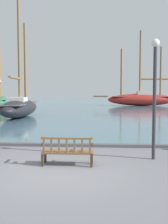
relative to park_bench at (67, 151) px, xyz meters
The scene contains 8 objects.
ground_plane 0.98m from the park_bench, 100.61° to the right, with size 160.00×160.00×0.00m, color slate.
harbor_water 43.16m from the park_bench, 90.21° to the left, with size 100.00×80.00×0.08m, color slate.
quay_edge_kerb 3.04m from the park_bench, 93.00° to the left, with size 40.00×0.30×0.12m, color #4C4C50.
park_bench is the anchor object (origin of this frame).
sailboat_outer_starboard 30.96m from the park_bench, 114.04° to the left, with size 4.85×9.10×11.15m.
sailboat_distant_harbor 16.56m from the park_bench, 111.78° to the left, with size 3.06×10.46×11.10m.
sailboat_nearest_starboard 35.30m from the park_bench, 78.45° to the left, with size 12.52×3.06×11.29m.
lamp_post 3.64m from the park_bench, 19.07° to the left, with size 0.28×0.28×4.10m.
Camera 1 is at (1.26, -7.85, 2.36)m, focal length 45.00 mm.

